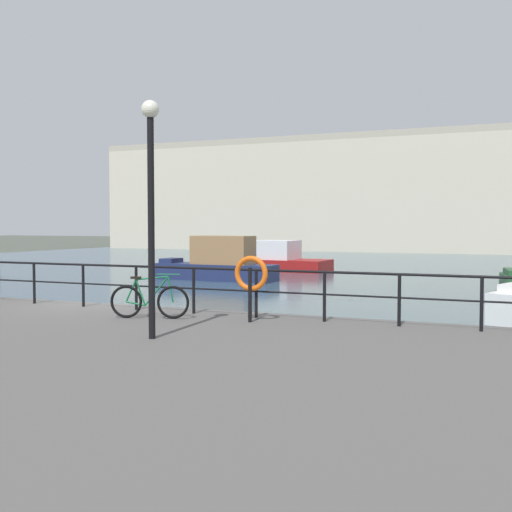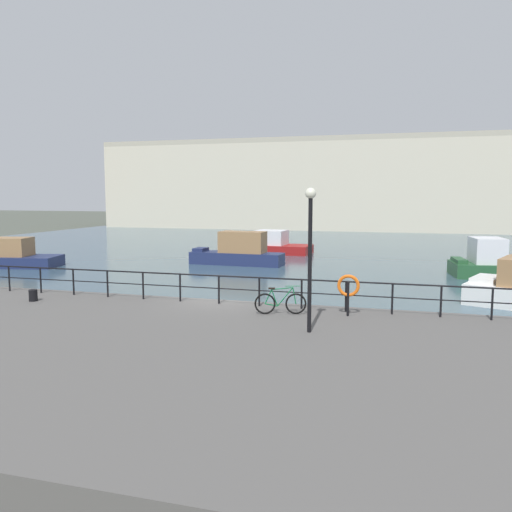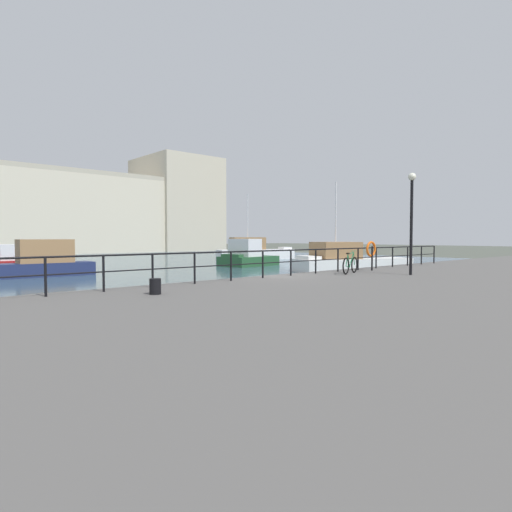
{
  "view_description": "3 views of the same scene",
  "coord_description": "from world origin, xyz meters",
  "px_view_note": "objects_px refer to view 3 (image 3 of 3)",
  "views": [
    {
      "loc": [
        10.35,
        -13.46,
        2.99
      ],
      "look_at": [
        2.49,
        5.14,
        1.97
      ],
      "focal_mm": 44.13,
      "sensor_mm": 36.0,
      "label": 1
    },
    {
      "loc": [
        6.99,
        -18.97,
        4.98
      ],
      "look_at": [
        -0.01,
        5.27,
        2.04
      ],
      "focal_mm": 37.1,
      "sensor_mm": 36.0,
      "label": 2
    },
    {
      "loc": [
        -12.43,
        -12.9,
        2.51
      ],
      "look_at": [
        2.26,
        3.62,
        1.54
      ],
      "focal_mm": 30.03,
      "sensor_mm": 36.0,
      "label": 3
    }
  ],
  "objects_px": {
    "moored_harbor_tender": "(347,261)",
    "parked_bicycle": "(350,265)",
    "moored_cabin_cruiser": "(254,251)",
    "life_ring_stand": "(371,250)",
    "moored_blue_motorboat": "(17,260)",
    "moored_green_narrowboat": "(247,256)",
    "harbor_building": "(39,211)",
    "quay_lamp_post": "(412,209)",
    "moored_red_daysailer": "(40,262)",
    "mooring_bollard": "(155,286)"
  },
  "relations": [
    {
      "from": "moored_cabin_cruiser",
      "to": "moored_blue_motorboat",
      "type": "xyz_separation_m",
      "value": [
        -23.84,
        1.03,
        -0.25
      ]
    },
    {
      "from": "moored_cabin_cruiser",
      "to": "moored_green_narrowboat",
      "type": "relative_size",
      "value": 1.69
    },
    {
      "from": "parked_bicycle",
      "to": "life_ring_stand",
      "type": "bearing_deg",
      "value": -5.35
    },
    {
      "from": "moored_cabin_cruiser",
      "to": "life_ring_stand",
      "type": "bearing_deg",
      "value": -101.98
    },
    {
      "from": "quay_lamp_post",
      "to": "life_ring_stand",
      "type": "bearing_deg",
      "value": 70.8
    },
    {
      "from": "quay_lamp_post",
      "to": "moored_green_narrowboat",
      "type": "bearing_deg",
      "value": 68.56
    },
    {
      "from": "moored_green_narrowboat",
      "to": "moored_cabin_cruiser",
      "type": "bearing_deg",
      "value": -141.97
    },
    {
      "from": "moored_blue_motorboat",
      "to": "quay_lamp_post",
      "type": "distance_m",
      "value": 29.78
    },
    {
      "from": "moored_red_daysailer",
      "to": "moored_green_narrowboat",
      "type": "height_order",
      "value": "moored_red_daysailer"
    },
    {
      "from": "harbor_building",
      "to": "parked_bicycle",
      "type": "distance_m",
      "value": 61.4
    },
    {
      "from": "moored_blue_motorboat",
      "to": "moored_red_daysailer",
      "type": "bearing_deg",
      "value": 90.74
    },
    {
      "from": "parked_bicycle",
      "to": "mooring_bollard",
      "type": "height_order",
      "value": "parked_bicycle"
    },
    {
      "from": "moored_harbor_tender",
      "to": "mooring_bollard",
      "type": "height_order",
      "value": "moored_harbor_tender"
    },
    {
      "from": "parked_bicycle",
      "to": "quay_lamp_post",
      "type": "xyz_separation_m",
      "value": [
        1.37,
        -2.06,
        2.36
      ]
    },
    {
      "from": "moored_red_daysailer",
      "to": "moored_blue_motorboat",
      "type": "bearing_deg",
      "value": -90.74
    },
    {
      "from": "moored_cabin_cruiser",
      "to": "moored_green_narrowboat",
      "type": "distance_m",
      "value": 10.94
    },
    {
      "from": "harbor_building",
      "to": "parked_bicycle",
      "type": "bearing_deg",
      "value": -93.47
    },
    {
      "from": "moored_green_narrowboat",
      "to": "life_ring_stand",
      "type": "height_order",
      "value": "moored_green_narrowboat"
    },
    {
      "from": "moored_blue_motorboat",
      "to": "parked_bicycle",
      "type": "height_order",
      "value": "moored_blue_motorboat"
    },
    {
      "from": "harbor_building",
      "to": "moored_harbor_tender",
      "type": "distance_m",
      "value": 53.83
    },
    {
      "from": "moored_cabin_cruiser",
      "to": "life_ring_stand",
      "type": "distance_m",
      "value": 28.79
    },
    {
      "from": "quay_lamp_post",
      "to": "moored_blue_motorboat",
      "type": "bearing_deg",
      "value": 106.68
    },
    {
      "from": "moored_red_daysailer",
      "to": "moored_blue_motorboat",
      "type": "xyz_separation_m",
      "value": [
        0.36,
        7.85,
        -0.22
      ]
    },
    {
      "from": "moored_blue_motorboat",
      "to": "parked_bicycle",
      "type": "distance_m",
      "value": 27.28
    },
    {
      "from": "moored_cabin_cruiser",
      "to": "life_ring_stand",
      "type": "height_order",
      "value": "moored_cabin_cruiser"
    },
    {
      "from": "moored_harbor_tender",
      "to": "moored_blue_motorboat",
      "type": "relative_size",
      "value": 1.36
    },
    {
      "from": "mooring_bollard",
      "to": "moored_cabin_cruiser",
      "type": "bearing_deg",
      "value": 44.4
    },
    {
      "from": "moored_harbor_tender",
      "to": "moored_blue_motorboat",
      "type": "bearing_deg",
      "value": -25.08
    },
    {
      "from": "moored_red_daysailer",
      "to": "parked_bicycle",
      "type": "xyz_separation_m",
      "value": [
        7.49,
        -18.47,
        0.39
      ]
    },
    {
      "from": "moored_harbor_tender",
      "to": "life_ring_stand",
      "type": "relative_size",
      "value": 6.6
    },
    {
      "from": "mooring_bollard",
      "to": "parked_bicycle",
      "type": "bearing_deg",
      "value": 2.72
    },
    {
      "from": "harbor_building",
      "to": "quay_lamp_post",
      "type": "bearing_deg",
      "value": -92.12
    },
    {
      "from": "harbor_building",
      "to": "quay_lamp_post",
      "type": "xyz_separation_m",
      "value": [
        -2.34,
        -63.11,
        -2.96
      ]
    },
    {
      "from": "life_ring_stand",
      "to": "parked_bicycle",
      "type": "bearing_deg",
      "value": -169.23
    },
    {
      "from": "parked_bicycle",
      "to": "mooring_bollard",
      "type": "relative_size",
      "value": 3.9
    },
    {
      "from": "moored_harbor_tender",
      "to": "moored_green_narrowboat",
      "type": "distance_m",
      "value": 9.63
    },
    {
      "from": "moored_harbor_tender",
      "to": "parked_bicycle",
      "type": "bearing_deg",
      "value": 57.57
    },
    {
      "from": "moored_red_daysailer",
      "to": "mooring_bollard",
      "type": "bearing_deg",
      "value": 85.53
    },
    {
      "from": "moored_harbor_tender",
      "to": "life_ring_stand",
      "type": "bearing_deg",
      "value": 62.62
    },
    {
      "from": "life_ring_stand",
      "to": "quay_lamp_post",
      "type": "bearing_deg",
      "value": -109.2
    },
    {
      "from": "parked_bicycle",
      "to": "quay_lamp_post",
      "type": "distance_m",
      "value": 3.42
    },
    {
      "from": "harbor_building",
      "to": "life_ring_stand",
      "type": "xyz_separation_m",
      "value": [
        -1.47,
        -60.63,
        -4.73
      ]
    },
    {
      "from": "moored_blue_motorboat",
      "to": "parked_bicycle",
      "type": "bearing_deg",
      "value": 108.51
    },
    {
      "from": "moored_blue_motorboat",
      "to": "mooring_bollard",
      "type": "xyz_separation_m",
      "value": [
        -2.46,
        -26.78,
        0.44
      ]
    },
    {
      "from": "moored_green_narrowboat",
      "to": "moored_blue_motorboat",
      "type": "xyz_separation_m",
      "value": [
        -16.18,
        8.84,
        -0.12
      ]
    },
    {
      "from": "moored_green_narrowboat",
      "to": "parked_bicycle",
      "type": "height_order",
      "value": "moored_green_narrowboat"
    },
    {
      "from": "moored_green_narrowboat",
      "to": "moored_blue_motorboat",
      "type": "distance_m",
      "value": 18.44
    },
    {
      "from": "moored_cabin_cruiser",
      "to": "parked_bicycle",
      "type": "height_order",
      "value": "moored_cabin_cruiser"
    },
    {
      "from": "moored_cabin_cruiser",
      "to": "life_ring_stand",
      "type": "relative_size",
      "value": 6.5
    },
    {
      "from": "harbor_building",
      "to": "parked_bicycle",
      "type": "height_order",
      "value": "harbor_building"
    }
  ]
}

